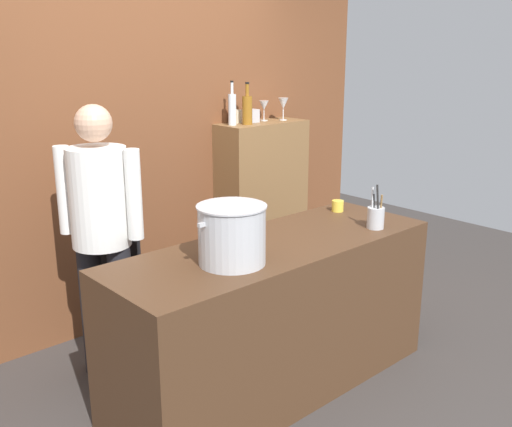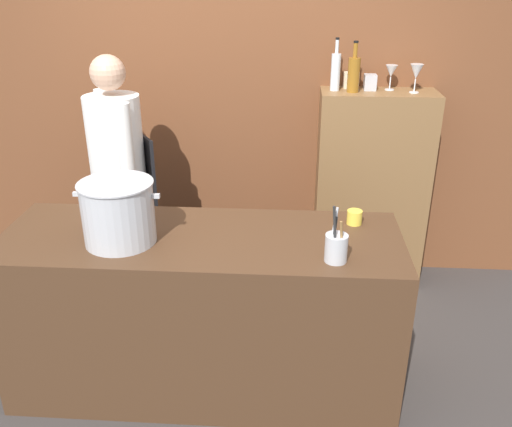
{
  "view_description": "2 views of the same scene",
  "coord_description": "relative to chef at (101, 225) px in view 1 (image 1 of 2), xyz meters",
  "views": [
    {
      "loc": [
        -2.18,
        -2.25,
        1.97
      ],
      "look_at": [
        0.14,
        0.31,
        0.98
      ],
      "focal_mm": 41.44,
      "sensor_mm": 36.0,
      "label": 1
    },
    {
      "loc": [
        0.44,
        -2.38,
        2.12
      ],
      "look_at": [
        0.26,
        0.27,
        0.91
      ],
      "focal_mm": 38.02,
      "sensor_mm": 36.0,
      "label": 2
    }
  ],
  "objects": [
    {
      "name": "utensil_crock",
      "position": [
        1.3,
        -0.99,
        0.01
      ],
      "size": [
        0.1,
        0.1,
        0.28
      ],
      "color": "#B7BABF",
      "rests_on": "prep_counter"
    },
    {
      "name": "wine_glass_tall",
      "position": [
        1.72,
        0.45,
        0.53
      ],
      "size": [
        0.08,
        0.08,
        0.16
      ],
      "color": "silver",
      "rests_on": "bar_cabinet"
    },
    {
      "name": "wine_bottle_clear",
      "position": [
        1.36,
        0.42,
        0.54
      ],
      "size": [
        0.06,
        0.06,
        0.33
      ],
      "color": "silver",
      "rests_on": "bar_cabinet"
    },
    {
      "name": "wine_bottle_amber",
      "position": [
        1.47,
        0.37,
        0.54
      ],
      "size": [
        0.08,
        0.08,
        0.32
      ],
      "color": "#8C5919",
      "rests_on": "bar_cabinet"
    },
    {
      "name": "butter_jar",
      "position": [
        1.42,
        -0.59,
        -0.03
      ],
      "size": [
        0.08,
        0.08,
        0.07
      ],
      "primitive_type": "cylinder",
      "color": "yellow",
      "rests_on": "prep_counter"
    },
    {
      "name": "prep_counter",
      "position": [
        0.64,
        -0.79,
        -0.51
      ],
      "size": [
        2.01,
        0.7,
        0.9
      ],
      "primitive_type": "cube",
      "color": "#472D1C",
      "rests_on": "ground_plane"
    },
    {
      "name": "stockpot_large",
      "position": [
        0.27,
        -0.87,
        0.09
      ],
      "size": [
        0.41,
        0.36,
        0.31
      ],
      "color": "#B7BABF",
      "rests_on": "prep_counter"
    },
    {
      "name": "ground_plane",
      "position": [
        0.64,
        -0.79,
        -0.96
      ],
      "size": [
        8.0,
        8.0,
        0.0
      ],
      "primitive_type": "plane",
      "color": "#383330"
    },
    {
      "name": "spice_tin_cream",
      "position": [
        1.45,
        0.5,
        0.47
      ],
      "size": [
        0.07,
        0.07,
        0.1
      ],
      "primitive_type": "cube",
      "color": "beige",
      "rests_on": "bar_cabinet"
    },
    {
      "name": "wine_glass_short",
      "position": [
        1.86,
        0.38,
        0.55
      ],
      "size": [
        0.08,
        0.08,
        0.18
      ],
      "color": "silver",
      "rests_on": "bar_cabinet"
    },
    {
      "name": "bar_cabinet",
      "position": [
        1.65,
        0.4,
        -0.27
      ],
      "size": [
        0.76,
        0.32,
        1.38
      ],
      "primitive_type": "cube",
      "color": "brown",
      "rests_on": "ground_plane"
    },
    {
      "name": "brick_back_panel",
      "position": [
        0.64,
        0.61,
        0.54
      ],
      "size": [
        4.4,
        0.1,
        3.0
      ],
      "primitive_type": "cube",
      "color": "brown",
      "rests_on": "ground_plane"
    },
    {
      "name": "chef",
      "position": [
        0.0,
        0.0,
        0.0
      ],
      "size": [
        0.41,
        0.46,
        1.66
      ],
      "rotation": [
        0.0,
        0.0,
        2.16
      ],
      "color": "black",
      "rests_on": "ground_plane"
    },
    {
      "name": "spice_tin_silver",
      "position": [
        1.58,
        0.44,
        0.47
      ],
      "size": [
        0.08,
        0.08,
        0.1
      ],
      "primitive_type": "cube",
      "color": "#B2B2B7",
      "rests_on": "bar_cabinet"
    }
  ]
}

